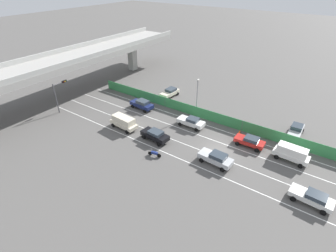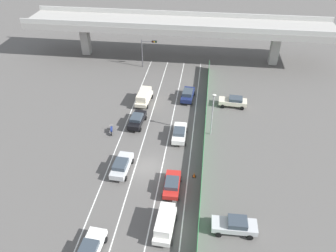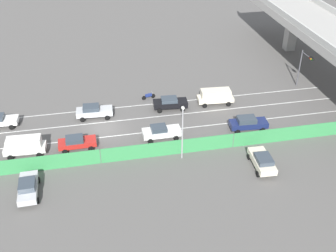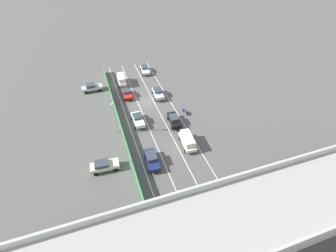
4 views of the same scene
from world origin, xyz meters
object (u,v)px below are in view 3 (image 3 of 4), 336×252
(car_van_white, at_px, (24,145))
(car_sedan_silver, at_px, (94,111))
(car_sedan_red, at_px, (77,142))
(parked_sedan_cream, at_px, (262,161))
(car_sedan_black, at_px, (170,103))
(car_van_cream, at_px, (215,96))
(traffic_cone, at_px, (100,156))
(motorcycle, at_px, (149,96))
(car_sedan_white, at_px, (161,132))
(traffic_light, at_px, (304,64))
(street_lamp, at_px, (182,127))
(car_sedan_navy, at_px, (248,123))
(parked_wagon_silver, at_px, (28,187))

(car_van_white, distance_m, car_sedan_silver, 10.18)
(car_sedan_red, distance_m, parked_sedan_cream, 20.62)
(car_sedan_red, height_order, car_sedan_black, car_sedan_black)
(car_van_white, distance_m, car_van_cream, 24.95)
(car_sedan_black, bearing_deg, traffic_cone, -47.18)
(car_sedan_silver, height_order, motorcycle, car_sedan_silver)
(car_sedan_white, relative_size, traffic_light, 0.83)
(car_van_white, height_order, car_sedan_silver, car_van_white)
(car_sedan_black, relative_size, street_lamp, 0.70)
(street_lamp, bearing_deg, traffic_cone, -101.04)
(car_sedan_navy, bearing_deg, car_sedan_white, -91.59)
(car_sedan_navy, bearing_deg, car_van_cream, -163.98)
(car_sedan_silver, height_order, street_lamp, street_lamp)
(parked_sedan_cream, bearing_deg, car_van_cream, -176.74)
(traffic_cone, bearing_deg, street_lamp, 78.96)
(car_van_white, height_order, car_sedan_navy, car_van_white)
(car_sedan_white, height_order, car_sedan_silver, car_sedan_silver)
(car_sedan_black, height_order, parked_wagon_silver, parked_wagon_silver)
(parked_sedan_cream, bearing_deg, car_van_white, -106.89)
(car_van_cream, relative_size, traffic_light, 0.89)
(car_sedan_white, bearing_deg, car_sedan_black, 159.49)
(car_van_cream, relative_size, motorcycle, 2.54)
(car_van_white, relative_size, parked_wagon_silver, 1.00)
(car_sedan_black, height_order, traffic_light, traffic_light)
(car_sedan_navy, bearing_deg, street_lamp, -66.40)
(car_sedan_white, xyz_separation_m, traffic_cone, (2.56, -7.32, -0.61))
(car_sedan_black, distance_m, car_sedan_silver, 9.91)
(car_sedan_red, bearing_deg, street_lamp, 69.83)
(car_van_white, distance_m, street_lamp, 17.62)
(car_sedan_red, bearing_deg, car_van_cream, 110.20)
(parked_sedan_cream, distance_m, traffic_cone, 17.55)
(car_sedan_black, bearing_deg, parked_sedan_cream, 26.49)
(parked_sedan_cream, relative_size, traffic_cone, 7.05)
(parked_sedan_cream, height_order, street_lamp, street_lamp)
(car_van_white, bearing_deg, car_sedan_silver, 129.14)
(car_sedan_navy, bearing_deg, car_sedan_red, -90.41)
(car_van_cream, height_order, traffic_cone, car_van_cream)
(car_van_cream, relative_size, parked_sedan_cream, 1.09)
(motorcycle, relative_size, street_lamp, 0.29)
(parked_wagon_silver, relative_size, street_lamp, 0.70)
(parked_sedan_cream, bearing_deg, car_sedan_silver, -129.50)
(car_van_cream, relative_size, traffic_cone, 7.68)
(motorcycle, xyz_separation_m, traffic_light, (1.23, 21.83, 3.38))
(traffic_light, bearing_deg, car_van_white, -77.06)
(street_lamp, xyz_separation_m, traffic_cone, (-1.72, -8.83, -3.71))
(car_sedan_black, bearing_deg, car_van_white, -69.72)
(car_sedan_navy, height_order, traffic_light, traffic_light)
(car_van_cream, bearing_deg, parked_sedan_cream, 3.26)
(motorcycle, relative_size, traffic_cone, 3.02)
(parked_wagon_silver, distance_m, traffic_cone, 8.54)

